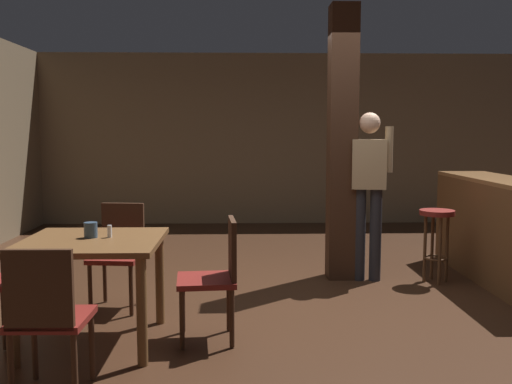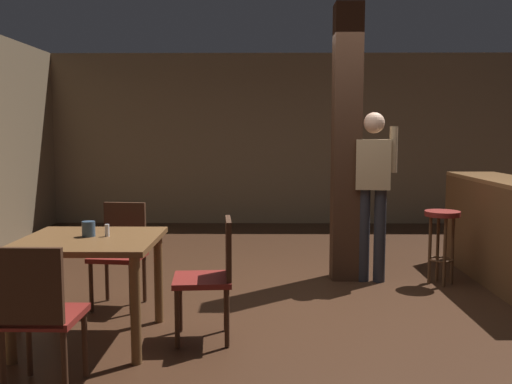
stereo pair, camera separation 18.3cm
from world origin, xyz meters
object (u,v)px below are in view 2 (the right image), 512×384
(dining_table, at_px, (90,255))
(chair_east, at_px, (213,272))
(napkin_cup, at_px, (89,229))
(bar_counter, at_px, (501,232))
(salt_shaker, at_px, (107,230))
(bar_stool_near, at_px, (442,229))
(standing_person, at_px, (373,184))
(chair_south, at_px, (39,311))
(chair_north, at_px, (121,248))

(dining_table, distance_m, chair_east, 0.90)
(napkin_cup, xyz_separation_m, bar_counter, (3.65, 1.53, -0.28))
(napkin_cup, height_order, salt_shaker, napkin_cup)
(dining_table, height_order, salt_shaker, salt_shaker)
(salt_shaker, height_order, bar_stool_near, salt_shaker)
(chair_east, height_order, standing_person, standing_person)
(napkin_cup, bearing_deg, bar_counter, 22.75)
(dining_table, height_order, napkin_cup, napkin_cup)
(chair_south, bearing_deg, bar_stool_near, 38.83)
(standing_person, bearing_deg, chair_east, -131.75)
(chair_east, bearing_deg, salt_shaker, 178.62)
(napkin_cup, bearing_deg, chair_south, -90.80)
(chair_south, bearing_deg, chair_east, 44.96)
(chair_north, distance_m, napkin_cup, 0.88)
(dining_table, relative_size, chair_east, 1.09)
(chair_south, bearing_deg, bar_counter, 33.93)
(napkin_cup, relative_size, salt_shaker, 1.24)
(chair_east, height_order, bar_counter, bar_counter)
(dining_table, bearing_deg, chair_south, -92.26)
(chair_north, bearing_deg, chair_south, -91.27)
(dining_table, xyz_separation_m, salt_shaker, (0.11, 0.06, 0.17))
(napkin_cup, xyz_separation_m, standing_person, (2.38, 1.64, 0.18))
(bar_stool_near, bearing_deg, salt_shaker, -152.27)
(chair_south, distance_m, chair_east, 1.30)
(chair_south, bearing_deg, salt_shaker, 81.06)
(chair_north, xyz_separation_m, standing_person, (2.36, 0.82, 0.50))
(chair_north, relative_size, chair_south, 1.00)
(dining_table, distance_m, chair_north, 0.88)
(salt_shaker, relative_size, bar_stool_near, 0.12)
(dining_table, distance_m, bar_counter, 3.96)
(bar_counter, bearing_deg, bar_stool_near, 178.67)
(napkin_cup, distance_m, salt_shaker, 0.13)
(dining_table, bearing_deg, chair_east, 2.39)
(chair_east, relative_size, napkin_cup, 7.98)
(chair_south, relative_size, chair_east, 1.00)
(chair_north, bearing_deg, salt_shaker, -82.45)
(chair_east, relative_size, salt_shaker, 9.90)
(dining_table, xyz_separation_m, chair_south, (-0.03, -0.88, -0.13))
(chair_south, xyz_separation_m, napkin_cup, (0.01, 0.93, 0.32))
(chair_east, distance_m, bar_counter, 3.15)
(chair_south, height_order, bar_stool_near, chair_south)
(chair_north, bearing_deg, dining_table, -90.27)
(napkin_cup, relative_size, standing_person, 0.06)
(standing_person, height_order, bar_stool_near, standing_person)
(salt_shaker, bearing_deg, napkin_cup, -178.58)
(chair_south, height_order, chair_east, same)
(standing_person, height_order, bar_counter, standing_person)
(salt_shaker, distance_m, bar_stool_near, 3.32)
(bar_stool_near, bearing_deg, chair_east, -144.16)
(standing_person, bearing_deg, napkin_cup, -145.46)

